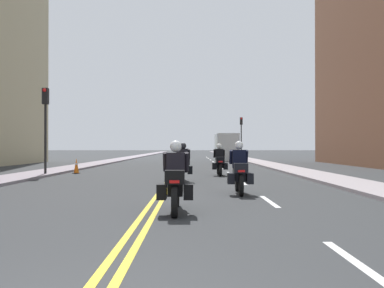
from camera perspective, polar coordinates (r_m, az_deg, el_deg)
The scene contains 15 objects.
ground_plane at distance 51.27m, azimuth -1.20°, elevation -2.00°, with size 264.00×264.00×0.00m, color #2D2F31.
sidewalk_left at distance 51.87m, azimuth -8.94°, elevation -1.91°, with size 2.08×144.00×0.12m, color gray.
sidewalk_right at distance 51.62m, azimuth 6.58°, elevation -1.92°, with size 2.08×144.00×0.12m, color gray.
centreline_yellow_inner at distance 51.28m, azimuth -1.33°, elevation -1.99°, with size 0.12×132.00×0.01m, color yellow.
centreline_yellow_outer at distance 51.27m, azimuth -1.06°, elevation -1.99°, with size 0.12×132.00×0.01m, color yellow.
lane_dashes_white at distance 32.34m, azimuth 3.47°, elevation -2.93°, with size 0.14×56.40×0.01m.
motorcycle_0 at distance 9.36m, azimuth -2.37°, elevation -5.25°, with size 0.76×2.20×1.58m.
motorcycle_1 at distance 13.10m, azimuth 6.20°, elevation -3.76°, with size 0.77×2.10×1.62m.
motorcycle_2 at distance 17.57m, azimuth -1.35°, elevation -2.92°, with size 0.76×2.16×1.61m.
motorcycle_3 at distance 21.56m, azimuth 3.54°, elevation -2.51°, with size 0.76×2.19×1.61m.
motorcycle_4 at distance 25.77m, azimuth -1.27°, elevation -2.14°, with size 0.77×2.23×1.61m.
traffic_cone_0 at distance 23.89m, azimuth -15.37°, elevation -2.85°, with size 0.35×0.35×0.82m.
traffic_light_near at distance 22.38m, azimuth -19.19°, elevation 3.75°, with size 0.28×0.38×4.36m.
traffic_light_far at distance 47.09m, azimuth 6.45°, elevation 1.82°, with size 0.28×0.38×4.68m.
parked_truck at distance 45.31m, azimuth 4.42°, elevation -0.60°, with size 2.20×6.50×2.80m.
Camera 1 is at (0.93, -3.24, 1.44)m, focal length 39.84 mm.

